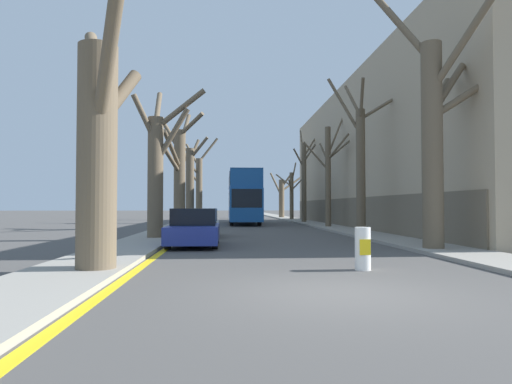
{
  "coord_description": "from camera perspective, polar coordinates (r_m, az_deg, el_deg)",
  "views": [
    {
      "loc": [
        -1.98,
        -8.0,
        1.54
      ],
      "look_at": [
        0.26,
        25.6,
        2.58
      ],
      "focal_mm": 32.0,
      "sensor_mm": 36.0,
      "label": 1
    }
  ],
  "objects": [
    {
      "name": "street_tree_right_5",
      "position": [
        58.5,
        3.29,
        -0.47
      ],
      "size": [
        4.32,
        2.59,
        5.94
      ],
      "color": "brown",
      "rests_on": "ground"
    },
    {
      "name": "street_tree_right_0",
      "position": [
        16.84,
        21.49,
        7.42
      ],
      "size": [
        5.14,
        3.83,
        9.65
      ],
      "color": "brown",
      "rests_on": "ground"
    },
    {
      "name": "kerb_line_stripe",
      "position": [
        58.06,
        -5.93,
        -3.28
      ],
      "size": [
        0.24,
        120.0,
        0.01
      ],
      "primitive_type": "cube",
      "color": "yellow",
      "rests_on": "ground"
    },
    {
      "name": "street_tree_left_0",
      "position": [
        11.13,
        -19.09,
        5.66
      ],
      "size": [
        1.94,
        3.68,
        6.46
      ],
      "color": "brown",
      "rests_on": "ground"
    },
    {
      "name": "building_facade_right",
      "position": [
        35.71,
        18.48,
        4.23
      ],
      "size": [
        10.08,
        37.99,
        10.45
      ],
      "color": "tan",
      "rests_on": "ground"
    },
    {
      "name": "traffic_bollard",
      "position": [
        11.33,
        13.2,
        -6.9
      ],
      "size": [
        0.38,
        0.39,
        1.03
      ],
      "color": "white",
      "rests_on": "ground"
    },
    {
      "name": "street_tree_left_4",
      "position": [
        51.4,
        -7.19,
        1.03
      ],
      "size": [
        4.16,
        3.49,
        9.26
      ],
      "color": "brown",
      "rests_on": "ground"
    },
    {
      "name": "street_tree_right_4",
      "position": [
        49.97,
        4.46,
        -0.18
      ],
      "size": [
        2.92,
        3.12,
        6.4
      ],
      "color": "brown",
      "rests_on": "ground"
    },
    {
      "name": "parked_car_1",
      "position": [
        23.01,
        -6.85,
        -3.94
      ],
      "size": [
        1.76,
        3.98,
        1.41
      ],
      "color": "#9EA3AD",
      "rests_on": "ground"
    },
    {
      "name": "sidewalk_left",
      "position": [
        58.12,
        -7.22,
        -3.21
      ],
      "size": [
        2.25,
        120.0,
        0.12
      ],
      "primitive_type": "cube",
      "color": "gray",
      "rests_on": "ground"
    },
    {
      "name": "street_tree_left_1",
      "position": [
        21.31,
        -12.26,
        3.02
      ],
      "size": [
        3.34,
        2.45,
        7.1
      ],
      "color": "brown",
      "rests_on": "ground"
    },
    {
      "name": "parked_car_0",
      "position": [
        17.81,
        -7.74,
        -4.52
      ],
      "size": [
        1.89,
        4.27,
        1.45
      ],
      "color": "navy",
      "rests_on": "ground"
    },
    {
      "name": "street_tree_right_1",
      "position": [
        24.05,
        12.96,
        3.85
      ],
      "size": [
        4.21,
        2.76,
        8.28
      ],
      "color": "brown",
      "rests_on": "ground"
    },
    {
      "name": "street_tree_left_2",
      "position": [
        31.2,
        -9.57,
        2.58
      ],
      "size": [
        3.09,
        5.25,
        8.18
      ],
      "color": "brown",
      "rests_on": "ground"
    },
    {
      "name": "street_tree_right_2",
      "position": [
        32.46,
        9.06,
        2.52
      ],
      "size": [
        3.35,
        3.54,
        8.27
      ],
      "color": "brown",
      "rests_on": "ground"
    },
    {
      "name": "ground_plane",
      "position": [
        8.39,
        10.16,
        -12.32
      ],
      "size": [
        300.0,
        300.0,
        0.0
      ],
      "primitive_type": "plane",
      "color": "#4C4947"
    },
    {
      "name": "street_tree_left_3",
      "position": [
        41.35,
        -8.25,
        1.43
      ],
      "size": [
        3.54,
        2.5,
        7.99
      ],
      "color": "brown",
      "rests_on": "ground"
    },
    {
      "name": "sidewalk_right",
      "position": [
        58.49,
        3.45,
        -3.22
      ],
      "size": [
        2.25,
        120.0,
        0.12
      ],
      "primitive_type": "cube",
      "color": "gray",
      "rests_on": "ground"
    },
    {
      "name": "street_tree_right_3",
      "position": [
        41.74,
        6.04,
        1.79
      ],
      "size": [
        2.65,
        3.77,
        8.81
      ],
      "color": "brown",
      "rests_on": "ground"
    },
    {
      "name": "double_decker_bus",
      "position": [
        39.22,
        -1.53,
        -0.38
      ],
      "size": [
        2.55,
        11.16,
        4.4
      ],
      "color": "#19519E",
      "rests_on": "ground"
    }
  ]
}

